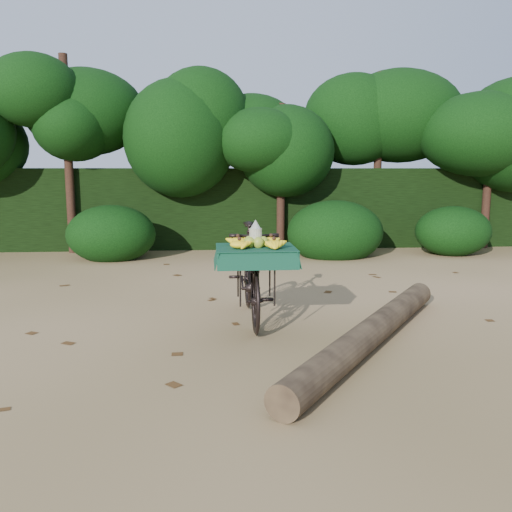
{
  "coord_description": "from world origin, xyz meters",
  "views": [
    {
      "loc": [
        -0.98,
        -6.55,
        1.78
      ],
      "look_at": [
        -0.5,
        -0.41,
        0.79
      ],
      "focal_mm": 38.0,
      "sensor_mm": 36.0,
      "label": 1
    }
  ],
  "objects": [
    {
      "name": "tree_row",
      "position": [
        -0.65,
        5.5,
        2.0
      ],
      "size": [
        14.5,
        2.0,
        4.0
      ],
      "primitive_type": null,
      "color": "black",
      "rests_on": "ground"
    },
    {
      "name": "hedge_backdrop",
      "position": [
        0.0,
        6.3,
        0.9
      ],
      "size": [
        26.0,
        1.8,
        1.8
      ],
      "primitive_type": "cube",
      "color": "black",
      "rests_on": "ground"
    },
    {
      "name": "leaf_litter",
      "position": [
        0.0,
        0.65,
        0.01
      ],
      "size": [
        7.0,
        7.3,
        0.01
      ],
      "primitive_type": null,
      "color": "#4B2E14",
      "rests_on": "ground"
    },
    {
      "name": "vendor_bicycle",
      "position": [
        -0.54,
        -0.33,
        0.59
      ],
      "size": [
        0.83,
        1.92,
        1.16
      ],
      "rotation": [
        0.0,
        0.0,
        0.01
      ],
      "color": "black",
      "rests_on": "ground"
    },
    {
      "name": "bush_clumps",
      "position": [
        0.5,
        4.3,
        0.45
      ],
      "size": [
        8.8,
        1.7,
        0.9
      ],
      "primitive_type": null,
      "color": "black",
      "rests_on": "ground"
    },
    {
      "name": "fallen_log",
      "position": [
        0.61,
        -1.35,
        0.14
      ],
      "size": [
        2.5,
        3.43,
        0.29
      ],
      "primitive_type": "cylinder",
      "rotation": [
        1.57,
        0.0,
        -0.61
      ],
      "color": "brown",
      "rests_on": "ground"
    },
    {
      "name": "ground",
      "position": [
        0.0,
        0.0,
        0.0
      ],
      "size": [
        80.0,
        80.0,
        0.0
      ],
      "primitive_type": "plane",
      "color": "tan",
      "rests_on": "ground"
    }
  ]
}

